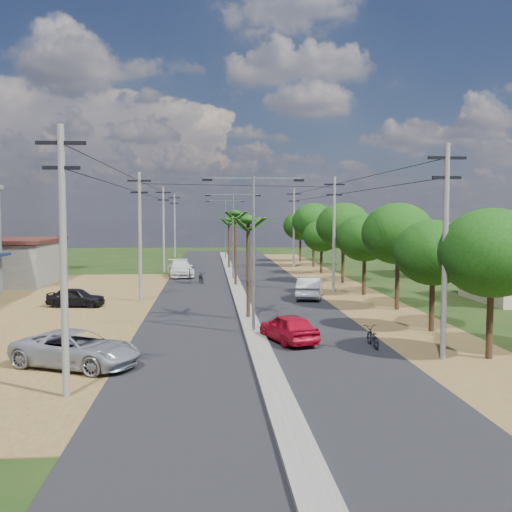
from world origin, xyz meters
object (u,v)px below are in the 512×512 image
(car_white_far, at_px, (180,269))
(car_red_near, at_px, (288,329))
(moto_rider_east, at_px, (373,338))
(car_silver_mid, at_px, (310,288))
(car_parked_silver, at_px, (77,350))
(roadside_sign, at_px, (71,356))
(car_parked_dark, at_px, (76,298))

(car_white_far, bearing_deg, car_red_near, -85.81)
(moto_rider_east, bearing_deg, car_silver_mid, -89.43)
(moto_rider_east, bearing_deg, car_parked_silver, 11.45)
(car_parked_silver, bearing_deg, car_silver_mid, -9.27)
(car_silver_mid, xyz_separation_m, car_white_far, (-10.00, 15.96, 0.03))
(car_red_near, height_order, car_white_far, car_white_far)
(car_silver_mid, height_order, car_white_far, car_white_far)
(roadside_sign, bearing_deg, moto_rider_east, 23.22)
(car_parked_dark, bearing_deg, car_red_near, -124.84)
(car_silver_mid, distance_m, roadside_sign, 22.33)
(car_parked_dark, bearing_deg, moto_rider_east, -120.50)
(car_parked_dark, bearing_deg, roadside_sign, -159.67)
(car_silver_mid, height_order, car_parked_silver, car_silver_mid)
(car_parked_silver, bearing_deg, car_parked_dark, 37.10)
(car_red_near, height_order, moto_rider_east, car_red_near)
(car_red_near, bearing_deg, car_parked_silver, 5.77)
(car_white_far, bearing_deg, roadside_sign, -102.45)
(moto_rider_east, height_order, roadside_sign, moto_rider_east)
(car_silver_mid, distance_m, moto_rider_east, 15.87)
(car_parked_dark, bearing_deg, car_parked_silver, -158.88)
(car_red_near, xyz_separation_m, moto_rider_east, (3.70, -1.35, -0.22))
(car_white_far, relative_size, car_parked_dark, 1.48)
(car_white_far, distance_m, car_parked_dark, 19.52)
(car_white_far, xyz_separation_m, roadside_sign, (-2.76, -34.28, -0.35))
(car_red_near, height_order, car_silver_mid, car_silver_mid)
(car_red_near, distance_m, car_parked_silver, 9.83)
(car_silver_mid, relative_size, roadside_sign, 4.27)
(car_silver_mid, bearing_deg, car_red_near, 90.38)
(car_parked_dark, xyz_separation_m, moto_rider_east, (16.15, -13.24, -0.17))
(car_white_far, distance_m, roadside_sign, 34.39)
(moto_rider_east, bearing_deg, car_parked_dark, -39.49)
(car_silver_mid, relative_size, car_white_far, 0.85)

